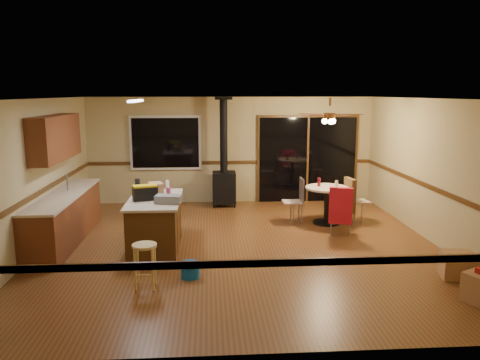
{
  "coord_description": "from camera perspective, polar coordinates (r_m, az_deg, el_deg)",
  "views": [
    {
      "loc": [
        -0.56,
        -7.96,
        2.7
      ],
      "look_at": [
        0.0,
        0.3,
        1.15
      ],
      "focal_mm": 35.0,
      "sensor_mm": 36.0,
      "label": 1
    }
  ],
  "objects": [
    {
      "name": "floor",
      "position": [
        8.43,
        0.14,
        -8.09
      ],
      "size": [
        7.0,
        7.0,
        0.0
      ],
      "primitive_type": "plane",
      "color": "brown",
      "rests_on": "ground"
    },
    {
      "name": "ceiling",
      "position": [
        7.98,
        0.15,
        9.88
      ],
      "size": [
        7.0,
        7.0,
        0.0
      ],
      "primitive_type": "plane",
      "rotation": [
        3.14,
        0.0,
        0.0
      ],
      "color": "silver",
      "rests_on": "ground"
    },
    {
      "name": "wall_back",
      "position": [
        11.56,
        -1.07,
        3.65
      ],
      "size": [
        7.0,
        0.0,
        7.0
      ],
      "primitive_type": "plane",
      "rotation": [
        1.57,
        0.0,
        0.0
      ],
      "color": "tan",
      "rests_on": "ground"
    },
    {
      "name": "wall_front",
      "position": [
        4.71,
        3.14,
        -6.73
      ],
      "size": [
        7.0,
        0.0,
        7.0
      ],
      "primitive_type": "plane",
      "rotation": [
        -1.57,
        0.0,
        0.0
      ],
      "color": "tan",
      "rests_on": "ground"
    },
    {
      "name": "wall_left",
      "position": [
        8.6,
        -23.8,
        0.32
      ],
      "size": [
        0.0,
        7.0,
        7.0
      ],
      "primitive_type": "plane",
      "rotation": [
        1.57,
        0.0,
        1.57
      ],
      "color": "tan",
      "rests_on": "ground"
    },
    {
      "name": "wall_right",
      "position": [
        9.05,
        22.85,
        0.86
      ],
      "size": [
        0.0,
        7.0,
        7.0
      ],
      "primitive_type": "plane",
      "rotation": [
        1.57,
        0.0,
        -1.57
      ],
      "color": "tan",
      "rests_on": "ground"
    },
    {
      "name": "chair_rail",
      "position": [
        8.16,
        0.14,
        -1.42
      ],
      "size": [
        7.0,
        7.0,
        0.08
      ],
      "primitive_type": null,
      "color": "#4C2E13",
      "rests_on": "ground"
    },
    {
      "name": "window",
      "position": [
        11.52,
        -9.06,
        4.5
      ],
      "size": [
        1.72,
        0.1,
        1.32
      ],
      "primitive_type": "cube",
      "color": "black",
      "rests_on": "ground"
    },
    {
      "name": "sliding_door",
      "position": [
        11.79,
        8.22,
        2.45
      ],
      "size": [
        2.52,
        0.1,
        2.1
      ],
      "primitive_type": "cube",
      "color": "black",
      "rests_on": "ground"
    },
    {
      "name": "lower_cabinets",
      "position": [
        9.15,
        -20.57,
        -4.45
      ],
      "size": [
        0.6,
        3.0,
        0.86
      ],
      "primitive_type": "cube",
      "color": "brown",
      "rests_on": "ground"
    },
    {
      "name": "countertop",
      "position": [
        9.05,
        -20.76,
        -1.7
      ],
      "size": [
        0.64,
        3.04,
        0.04
      ],
      "primitive_type": "cube",
      "color": "beige",
      "rests_on": "lower_cabinets"
    },
    {
      "name": "upper_cabinets",
      "position": [
        9.13,
        -21.57,
        4.84
      ],
      "size": [
        0.35,
        2.0,
        0.8
      ],
      "primitive_type": "cube",
      "color": "brown",
      "rests_on": "ground"
    },
    {
      "name": "kitchen_island",
      "position": [
        8.33,
        -10.26,
        -5.23
      ],
      "size": [
        0.88,
        1.68,
        0.9
      ],
      "color": "#4B2D12",
      "rests_on": "ground"
    },
    {
      "name": "wood_stove",
      "position": [
        11.19,
        -1.97,
        0.46
      ],
      "size": [
        0.55,
        0.5,
        2.52
      ],
      "color": "black",
      "rests_on": "ground"
    },
    {
      "name": "ceiling_fan",
      "position": [
        9.65,
        10.87,
        7.52
      ],
      "size": [
        0.24,
        0.24,
        0.55
      ],
      "color": "brown",
      "rests_on": "ceiling"
    },
    {
      "name": "fluorescent_strip",
      "position": [
        8.36,
        -12.58,
        9.39
      ],
      "size": [
        0.1,
        1.2,
        0.04
      ],
      "primitive_type": "cube",
      "color": "white",
      "rests_on": "ceiling"
    },
    {
      "name": "toolbox_grey",
      "position": [
        7.83,
        -8.7,
        -2.31
      ],
      "size": [
        0.47,
        0.32,
        0.13
      ],
      "primitive_type": "cube",
      "rotation": [
        0.0,
        0.0,
        -0.2
      ],
      "color": "slate",
      "rests_on": "kitchen_island"
    },
    {
      "name": "toolbox_black",
      "position": [
        8.11,
        -11.51,
        -1.62
      ],
      "size": [
        0.45,
        0.33,
        0.23
      ],
      "primitive_type": "cube",
      "rotation": [
        0.0,
        0.0,
        0.3
      ],
      "color": "black",
      "rests_on": "kitchen_island"
    },
    {
      "name": "toolbox_yellow_lid",
      "position": [
        8.09,
        -11.54,
        -0.73
      ],
      "size": [
        0.44,
        0.31,
        0.03
      ],
      "primitive_type": "cube",
      "rotation": [
        0.0,
        0.0,
        0.3
      ],
      "color": "gold",
      "rests_on": "toolbox_black"
    },
    {
      "name": "box_on_island",
      "position": [
        8.55,
        -10.2,
        -1.02
      ],
      "size": [
        0.3,
        0.36,
        0.2
      ],
      "primitive_type": "cube",
      "rotation": [
        0.0,
        0.0,
        0.28
      ],
      "color": "#9E7146",
      "rests_on": "kitchen_island"
    },
    {
      "name": "bottle_dark",
      "position": [
        8.45,
        -12.37,
        -0.88
      ],
      "size": [
        0.1,
        0.1,
        0.31
      ],
      "primitive_type": "cylinder",
      "rotation": [
        0.0,
        0.0,
        -0.11
      ],
      "color": "black",
      "rests_on": "kitchen_island"
    },
    {
      "name": "bottle_pink",
      "position": [
        7.98,
        -8.71,
        -1.71
      ],
      "size": [
        0.08,
        0.08,
        0.23
      ],
      "primitive_type": "cylinder",
      "rotation": [
        0.0,
        0.0,
        -0.04
      ],
      "color": "#D84C8C",
      "rests_on": "kitchen_island"
    },
    {
      "name": "bottle_white",
      "position": [
        8.88,
        -8.82,
        -0.62
      ],
      "size": [
        0.07,
        0.07,
        0.18
      ],
      "primitive_type": "cylinder",
      "rotation": [
        0.0,
        0.0,
        -0.25
      ],
      "color": "white",
      "rests_on": "kitchen_island"
    },
    {
      "name": "bar_stool",
      "position": [
        6.79,
        -11.49,
        -10.2
      ],
      "size": [
        0.4,
        0.4,
        0.63
      ],
      "primitive_type": "cylinder",
      "rotation": [
        0.0,
        0.0,
        -0.16
      ],
      "color": "#D7BB71",
      "rests_on": "floor"
    },
    {
      "name": "blue_bucket",
      "position": [
        7.09,
        -6.09,
        -10.83
      ],
      "size": [
        0.36,
        0.36,
        0.23
      ],
      "primitive_type": "cylinder",
      "rotation": [
        0.0,
        0.0,
        -0.37
      ],
      "color": "blue",
      "rests_on": "floor"
    },
    {
      "name": "dining_table",
      "position": [
        9.88,
        10.53,
        -2.26
      ],
      "size": [
        0.89,
        0.89,
        0.78
      ],
      "color": "black",
      "rests_on": "ground"
    },
    {
      "name": "glass_red",
      "position": [
        9.87,
        9.61,
        -0.24
      ],
      "size": [
        0.07,
        0.07,
        0.18
      ],
      "primitive_type": "cylinder",
      "rotation": [
        0.0,
        0.0,
        0.1
      ],
      "color": "#590C14",
      "rests_on": "dining_table"
    },
    {
      "name": "glass_cream",
      "position": [
        9.81,
        11.68,
        -0.47
      ],
      "size": [
        0.08,
        0.08,
        0.14
      ],
      "primitive_type": "cylinder",
      "rotation": [
        0.0,
        0.0,
        -0.35
      ],
      "color": "beige",
      "rests_on": "dining_table"
    },
    {
      "name": "chair_left",
      "position": [
        9.83,
        7.04,
        -1.88
      ],
      "size": [
        0.41,
        0.4,
        0.51
      ],
      "color": "tan",
      "rests_on": "ground"
    },
    {
      "name": "chair_near",
      "position": [
        9.06,
        12.19,
        -3.07
      ],
      "size": [
        0.53,
        0.56,
        0.7
      ],
      "color": "tan",
      "rests_on": "ground"
    },
    {
      "name": "chair_right",
      "position": [
        10.04,
        13.36,
        -1.78
      ],
      "size": [
        0.5,
        0.46,
        0.7
      ],
      "color": "tan",
      "rests_on": "ground"
    },
    {
      "name": "box_under_window",
      "position": [
        11.39,
        -8.73,
        -2.28
      ],
      "size": [
        0.57,
        0.52,
        0.37
      ],
      "primitive_type": "cube",
      "rotation": [
        0.0,
        0.0,
        -0.39
      ],
      "color": "#9E7146",
      "rests_on": "floor"
    },
    {
      "name": "box_corner_b",
      "position": [
        7.73,
        25.0,
        -9.39
      ],
      "size": [
        0.54,
        0.48,
        0.38
      ],
      "primitive_type": "cube",
      "rotation": [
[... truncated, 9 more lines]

